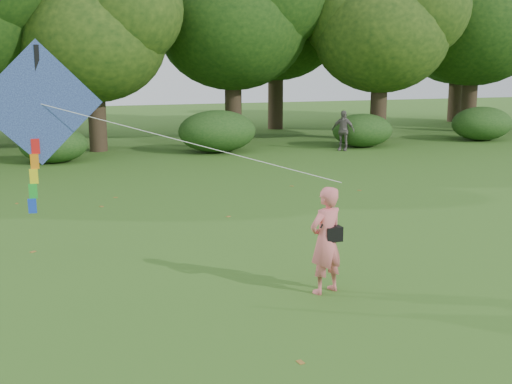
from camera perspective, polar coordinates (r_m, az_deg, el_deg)
name	(u,v)px	position (r m, az deg, el deg)	size (l,w,h in m)	color
ground	(324,295)	(11.42, 6.11, -9.13)	(100.00, 100.00, 0.00)	#265114
man_kite_flyer	(326,240)	(11.29, 6.23, -4.29)	(0.70, 0.46, 1.91)	#E36B6E
bystander_right	(343,130)	(29.54, 7.74, 5.44)	(1.07, 0.45, 1.83)	slate
crossbody_bag	(333,233)	(11.27, 6.85, -3.66)	(0.43, 0.20, 0.73)	black
flying_kite	(40,107)	(11.54, -18.68, 7.19)	(5.92, 1.93, 2.97)	#2664A7
tree_line	(163,28)	(33.17, -8.23, 14.21)	(54.70, 15.30, 9.48)	#3A2D1E
shrub_band	(134,137)	(27.72, -10.77, 4.83)	(39.15, 3.22, 1.88)	#264919
fallen_leaves	(224,220)	(16.53, -2.85, -2.50)	(10.34, 11.91, 0.01)	olive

